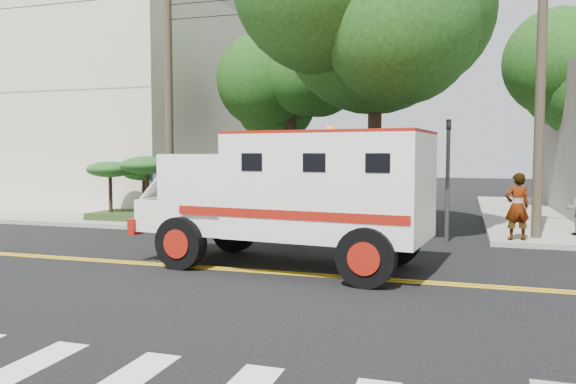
% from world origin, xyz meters
% --- Properties ---
extents(ground, '(100.00, 100.00, 0.00)m').
position_xyz_m(ground, '(0.00, 0.00, 0.00)').
color(ground, black).
rests_on(ground, ground).
extents(sidewalk_nw, '(17.00, 17.00, 0.15)m').
position_xyz_m(sidewalk_nw, '(-13.50, 13.50, 0.07)').
color(sidewalk_nw, gray).
rests_on(sidewalk_nw, ground).
extents(building_left, '(16.00, 14.00, 10.00)m').
position_xyz_m(building_left, '(-15.50, 15.00, 5.15)').
color(building_left, beige).
rests_on(building_left, sidewalk_nw).
extents(utility_pole_left, '(0.28, 0.28, 9.00)m').
position_xyz_m(utility_pole_left, '(-5.60, 6.00, 4.50)').
color(utility_pole_left, '#382D23').
rests_on(utility_pole_left, ground).
extents(utility_pole_right, '(0.28, 0.28, 9.00)m').
position_xyz_m(utility_pole_right, '(6.30, 6.20, 4.50)').
color(utility_pole_right, '#382D23').
rests_on(utility_pole_right, ground).
extents(tree_main, '(6.08, 5.70, 9.85)m').
position_xyz_m(tree_main, '(1.94, 6.21, 7.20)').
color(tree_main, black).
rests_on(tree_main, ground).
extents(tree_left, '(4.48, 4.20, 7.70)m').
position_xyz_m(tree_left, '(-2.68, 11.79, 5.73)').
color(tree_left, black).
rests_on(tree_left, ground).
extents(traffic_signal, '(0.15, 0.18, 3.60)m').
position_xyz_m(traffic_signal, '(3.80, 5.60, 2.23)').
color(traffic_signal, '#3F3F42').
rests_on(traffic_signal, ground).
extents(accessibility_sign, '(0.45, 0.10, 2.02)m').
position_xyz_m(accessibility_sign, '(-6.20, 6.17, 1.37)').
color(accessibility_sign, '#3F3F42').
rests_on(accessibility_sign, ground).
extents(palm_planter, '(3.52, 2.63, 2.36)m').
position_xyz_m(palm_planter, '(-7.44, 6.62, 1.65)').
color(palm_planter, '#1E3314').
rests_on(palm_planter, sidewalk_nw).
extents(armored_truck, '(7.02, 3.37, 3.09)m').
position_xyz_m(armored_truck, '(0.56, 0.67, 1.76)').
color(armored_truck, white).
rests_on(armored_truck, ground).
extents(pedestrian_a, '(0.80, 0.64, 1.91)m').
position_xyz_m(pedestrian_a, '(5.71, 5.50, 1.11)').
color(pedestrian_a, gray).
rests_on(pedestrian_a, sidewalk_ne).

